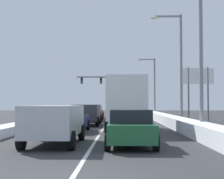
# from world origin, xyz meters

# --- Properties ---
(ground_plane) EXTENTS (120.00, 120.00, 0.00)m
(ground_plane) POSITION_xyz_m (0.00, 18.10, 0.00)
(ground_plane) COLOR #333335
(lane_stripe_between_right_lane_and_center_lane) EXTENTS (0.14, 49.77, 0.01)m
(lane_stripe_between_right_lane_and_center_lane) POSITION_xyz_m (-0.00, 22.62, 0.00)
(lane_stripe_between_right_lane_and_center_lane) COLOR silver
(lane_stripe_between_right_lane_and_center_lane) RESTS_ON ground
(snow_bank_right_shoulder) EXTENTS (1.20, 49.77, 0.75)m
(snow_bank_right_shoulder) POSITION_xyz_m (5.30, 22.62, 0.38)
(snow_bank_right_shoulder) COLOR white
(snow_bank_right_shoulder) RESTS_ON ground
(snow_bank_left_shoulder) EXTENTS (1.33, 49.77, 0.50)m
(snow_bank_left_shoulder) POSITION_xyz_m (-5.30, 22.62, 0.25)
(snow_bank_left_shoulder) COLOR white
(snow_bank_left_shoulder) RESTS_ON ground
(sedan_green_right_lane_nearest) EXTENTS (2.00, 4.50, 1.51)m
(sedan_green_right_lane_nearest) POSITION_xyz_m (1.57, 6.40, 0.76)
(sedan_green_right_lane_nearest) COLOR #1E5633
(sedan_green_right_lane_nearest) RESTS_ON ground
(box_truck_right_lane_second) EXTENTS (2.53, 7.20, 3.36)m
(box_truck_right_lane_second) POSITION_xyz_m (1.54, 14.24, 1.90)
(box_truck_right_lane_second) COLOR black
(box_truck_right_lane_second) RESTS_ON ground
(suv_white_right_lane_third) EXTENTS (2.16, 4.90, 1.67)m
(suv_white_right_lane_third) POSITION_xyz_m (1.88, 21.84, 1.02)
(suv_white_right_lane_third) COLOR silver
(suv_white_right_lane_third) RESTS_ON ground
(sedan_tan_right_lane_fourth) EXTENTS (2.00, 4.50, 1.51)m
(sedan_tan_right_lane_fourth) POSITION_xyz_m (1.70, 28.26, 0.76)
(sedan_tan_right_lane_fourth) COLOR #937F60
(sedan_tan_right_lane_fourth) RESTS_ON ground
(suv_gray_right_lane_fifth) EXTENTS (2.16, 4.90, 1.67)m
(suv_gray_right_lane_fifth) POSITION_xyz_m (1.91, 35.05, 1.02)
(suv_gray_right_lane_fifth) COLOR slate
(suv_gray_right_lane_fifth) RESTS_ON ground
(suv_silver_center_lane_nearest) EXTENTS (2.16, 4.90, 1.67)m
(suv_silver_center_lane_nearest) POSITION_xyz_m (-1.64, 6.77, 1.02)
(suv_silver_center_lane_nearest) COLOR #B7BABF
(suv_silver_center_lane_nearest) RESTS_ON ground
(sedan_navy_center_lane_second) EXTENTS (2.00, 4.50, 1.51)m
(sedan_navy_center_lane_second) POSITION_xyz_m (-1.88, 13.48, 0.76)
(sedan_navy_center_lane_second) COLOR navy
(sedan_navy_center_lane_second) RESTS_ON ground
(suv_charcoal_center_lane_third) EXTENTS (2.16, 4.90, 1.67)m
(suv_charcoal_center_lane_third) POSITION_xyz_m (-1.49, 19.63, 1.02)
(suv_charcoal_center_lane_third) COLOR #38383D
(suv_charcoal_center_lane_third) RESTS_ON ground
(sedan_maroon_center_lane_fourth) EXTENTS (2.00, 4.50, 1.51)m
(sedan_maroon_center_lane_fourth) POSITION_xyz_m (-1.50, 25.57, 0.76)
(sedan_maroon_center_lane_fourth) COLOR maroon
(sedan_maroon_center_lane_fourth) RESTS_ON ground
(sedan_red_center_lane_fifth) EXTENTS (2.00, 4.50, 1.51)m
(sedan_red_center_lane_fifth) POSITION_xyz_m (-1.77, 32.53, 0.76)
(sedan_red_center_lane_fifth) COLOR maroon
(sedan_red_center_lane_fifth) RESTS_ON ground
(traffic_light_gantry) EXTENTS (10.60, 0.47, 6.20)m
(traffic_light_gantry) POSITION_xyz_m (1.18, 45.23, 4.72)
(traffic_light_gantry) COLOR slate
(traffic_light_gantry) RESTS_ON ground
(street_lamp_right_near) EXTENTS (2.66, 0.36, 9.13)m
(street_lamp_right_near) POSITION_xyz_m (5.40, 11.31, 5.39)
(street_lamp_right_near) COLOR gray
(street_lamp_right_near) RESTS_ON ground
(street_lamp_right_mid) EXTENTS (2.66, 0.36, 9.22)m
(street_lamp_right_mid) POSITION_xyz_m (5.98, 20.36, 5.44)
(street_lamp_right_mid) COLOR gray
(street_lamp_right_mid) RESTS_ON ground
(street_lamp_right_far) EXTENTS (2.66, 0.36, 7.98)m
(street_lamp_right_far) POSITION_xyz_m (5.66, 38.46, 4.79)
(street_lamp_right_far) COLOR gray
(street_lamp_right_far) RESTS_ON ground
(roadside_sign_right) EXTENTS (3.20, 0.16, 5.50)m
(roadside_sign_right) POSITION_xyz_m (9.29, 27.11, 4.02)
(roadside_sign_right) COLOR #59595B
(roadside_sign_right) RESTS_ON ground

